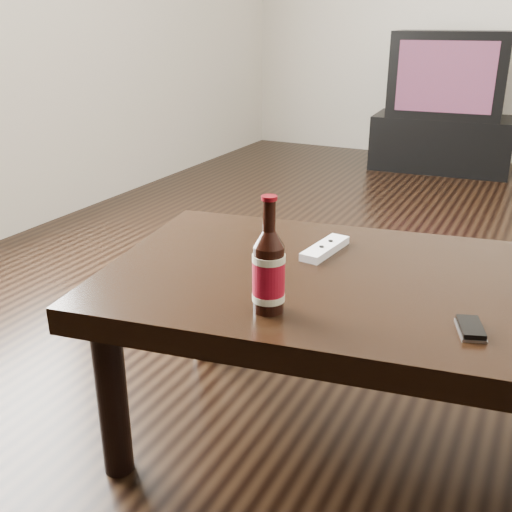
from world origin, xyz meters
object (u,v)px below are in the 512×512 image
at_px(tv_stand, 441,143).
at_px(coffee_table, 365,301).
at_px(tv, 449,74).
at_px(remote, 325,248).
at_px(beer_bottle, 269,272).
at_px(phone, 471,329).

relative_size(tv_stand, coffee_table, 0.71).
bearing_deg(tv_stand, tv, -90.00).
relative_size(coffee_table, remote, 7.10).
distance_m(coffee_table, beer_bottle, 0.34).
bearing_deg(tv_stand, remote, -89.55).
distance_m(tv, remote, 3.26).
bearing_deg(coffee_table, phone, -32.74).
bearing_deg(tv, phone, -83.24).
xyz_separation_m(tv, beer_bottle, (0.28, -3.62, -0.12)).
distance_m(tv_stand, coffee_table, 3.39).
bearing_deg(beer_bottle, coffee_table, 62.27).
bearing_deg(remote, beer_bottle, -81.32).
xyz_separation_m(tv, phone, (0.68, -3.53, -0.21)).
xyz_separation_m(tv_stand, phone, (0.68, -3.53, 0.29)).
height_order(tv, remote, tv).
bearing_deg(tv, coffee_table, -87.12).
relative_size(coffee_table, phone, 13.55).
distance_m(beer_bottle, phone, 0.43).
bearing_deg(remote, phone, -27.61).
height_order(coffee_table, phone, phone).
bearing_deg(coffee_table, remote, 142.92).
bearing_deg(remote, tv_stand, 101.41).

